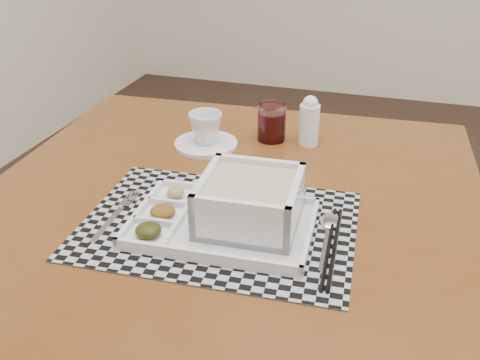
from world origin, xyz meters
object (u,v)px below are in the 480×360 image
at_px(juice_glass, 272,123).
at_px(creamer_bottle, 309,121).
at_px(serving_tray, 241,209).
at_px(dining_table, 229,228).
at_px(cup, 205,128).

relative_size(juice_glass, creamer_bottle, 0.76).
bearing_deg(creamer_bottle, serving_tray, -96.81).
xyz_separation_m(serving_tray, creamer_bottle, (0.05, 0.39, 0.02)).
bearing_deg(juice_glass, dining_table, -92.41).
bearing_deg(creamer_bottle, cup, -160.19).
relative_size(cup, juice_glass, 0.86).
height_order(serving_tray, juice_glass, serving_tray).
bearing_deg(dining_table, creamer_bottle, 70.62).
distance_m(dining_table, juice_glass, 0.32).
bearing_deg(cup, juice_glass, 7.59).
relative_size(dining_table, juice_glass, 11.48).
bearing_deg(creamer_bottle, juice_glass, 179.71).
bearing_deg(dining_table, juice_glass, 87.59).
bearing_deg(juice_glass, cup, -149.11).
bearing_deg(dining_table, serving_tray, -61.31).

